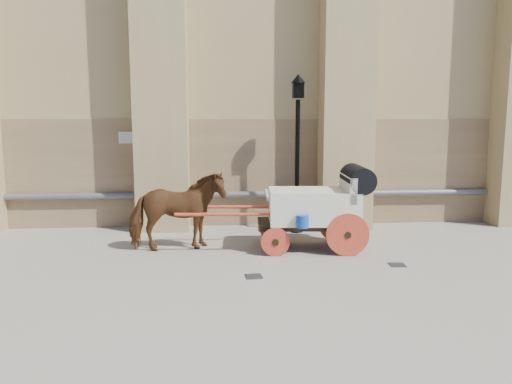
{
  "coord_description": "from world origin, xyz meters",
  "views": [
    {
      "loc": [
        0.51,
        -9.95,
        3.02
      ],
      "look_at": [
        1.36,
        1.33,
        1.35
      ],
      "focal_mm": 35.0,
      "sensor_mm": 36.0,
      "label": 1
    }
  ],
  "objects": [
    {
      "name": "drain_grate_near",
      "position": [
        1.16,
        -0.72,
        0.01
      ],
      "size": [
        0.35,
        0.35,
        0.01
      ],
      "primitive_type": "cube",
      "rotation": [
        0.0,
        0.0,
        0.1
      ],
      "color": "black",
      "rests_on": "ground"
    },
    {
      "name": "horse",
      "position": [
        -0.46,
        1.36,
        0.91
      ],
      "size": [
        2.29,
        1.34,
        1.82
      ],
      "primitive_type": "imported",
      "rotation": [
        0.0,
        0.0,
        1.75
      ],
      "color": "brown",
      "rests_on": "ground"
    },
    {
      "name": "carriage",
      "position": [
        2.83,
        1.29,
        1.05
      ],
      "size": [
        4.51,
        1.63,
        1.95
      ],
      "rotation": [
        0.0,
        0.0,
        -0.06
      ],
      "color": "black",
      "rests_on": "ground"
    },
    {
      "name": "ground",
      "position": [
        0.0,
        0.0,
        0.0
      ],
      "size": [
        90.0,
        90.0,
        0.0
      ],
      "primitive_type": "plane",
      "color": "slate",
      "rests_on": "ground"
    },
    {
      "name": "street_lamp",
      "position": [
        2.58,
        3.04,
        2.22
      ],
      "size": [
        0.39,
        0.39,
        4.15
      ],
      "color": "black",
      "rests_on": "ground"
    },
    {
      "name": "drain_grate_far",
      "position": [
        4.19,
        -0.18,
        0.01
      ],
      "size": [
        0.34,
        0.34,
        0.01
      ],
      "primitive_type": "cube",
      "rotation": [
        0.0,
        0.0,
        -0.07
      ],
      "color": "black",
      "rests_on": "ground"
    }
  ]
}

